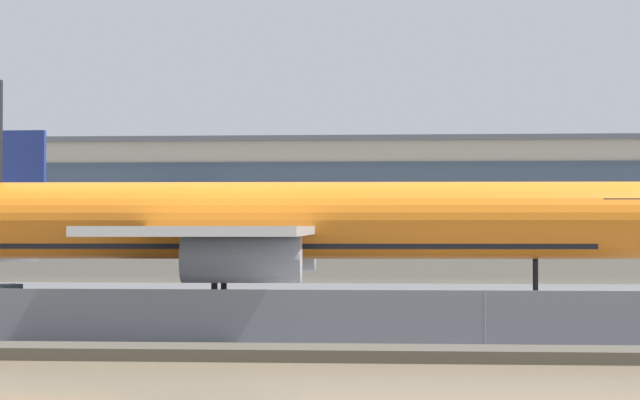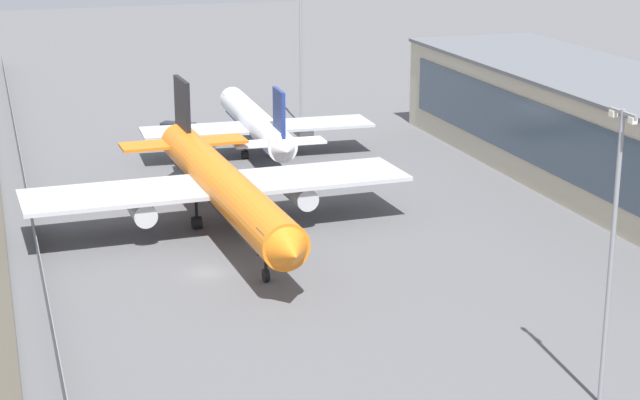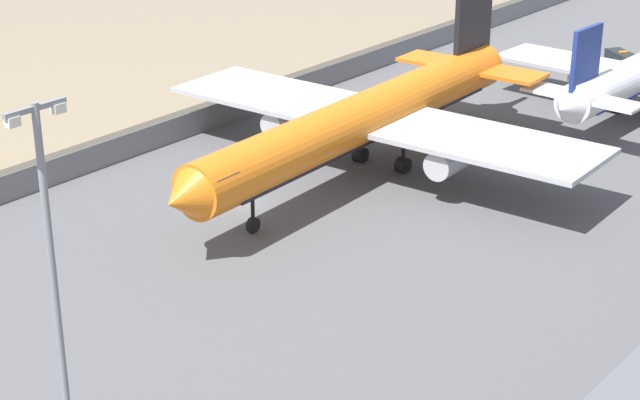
% 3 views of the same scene
% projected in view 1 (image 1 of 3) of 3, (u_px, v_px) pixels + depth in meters
% --- Properties ---
extents(ground_plane, '(500.00, 500.00, 0.00)m').
position_uv_depth(ground_plane, '(468.00, 321.00, 69.58)').
color(ground_plane, '#565659').
extents(shoreline_seawall, '(320.00, 3.00, 0.50)m').
position_uv_depth(shoreline_seawall, '(491.00, 354.00, 49.14)').
color(shoreline_seawall, '#474238').
rests_on(shoreline_seawall, ground).
extents(perimeter_fence, '(280.00, 0.10, 2.54)m').
position_uv_depth(perimeter_fence, '(485.00, 320.00, 53.65)').
color(perimeter_fence, slate).
rests_on(perimeter_fence, ground).
extents(cargo_jet_orange, '(50.76, 43.63, 14.30)m').
position_uv_depth(cargo_jet_orange, '(259.00, 224.00, 74.94)').
color(cargo_jet_orange, orange).
rests_on(cargo_jet_orange, ground).
extents(baggage_tug, '(3.45, 3.33, 1.80)m').
position_uv_depth(baggage_tug, '(12.00, 301.00, 75.43)').
color(baggage_tug, white).
rests_on(baggage_tug, ground).
extents(terminal_building, '(107.76, 21.69, 13.85)m').
position_uv_depth(terminal_building, '(387.00, 210.00, 126.35)').
color(terminal_building, '#BCB299').
rests_on(terminal_building, ground).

